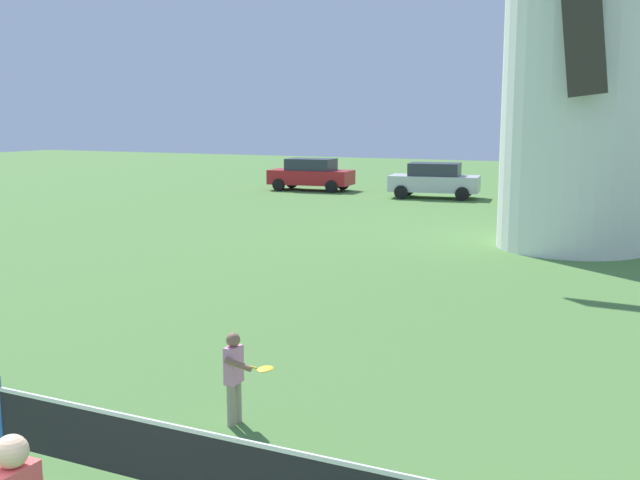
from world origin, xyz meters
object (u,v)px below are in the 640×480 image
(parked_car_silver, at_px, (434,180))
(parked_car_red, at_px, (311,174))
(windmill, at_px, (582,26))
(tennis_net, at_px, (215,468))
(player_far, at_px, (236,373))
(parked_car_mustard, at_px, (560,185))

(parked_car_silver, bearing_deg, parked_car_red, 173.18)
(windmill, relative_size, tennis_net, 2.59)
(windmill, height_order, parked_car_silver, windmill)
(windmill, xyz_separation_m, parked_car_red, (-13.95, 11.79, -5.14))
(windmill, xyz_separation_m, player_far, (-1.74, -14.45, -5.32))
(parked_car_red, height_order, parked_car_mustard, same)
(player_far, bearing_deg, parked_car_silver, 102.55)
(player_far, distance_m, parked_car_silver, 26.08)
(windmill, height_order, player_far, windmill)
(windmill, height_order, parked_car_red, windmill)
(player_far, relative_size, parked_car_mustard, 0.27)
(tennis_net, xyz_separation_m, parked_car_red, (-13.42, 28.47, 0.12))
(parked_car_red, height_order, parked_car_silver, same)
(tennis_net, xyz_separation_m, player_far, (-1.21, 2.23, -0.05))
(windmill, distance_m, tennis_net, 17.50)
(parked_car_red, bearing_deg, tennis_net, -64.76)
(parked_car_silver, height_order, parked_car_mustard, same)
(tennis_net, distance_m, parked_car_silver, 28.53)
(windmill, distance_m, parked_car_red, 18.98)
(tennis_net, bearing_deg, parked_car_red, 115.24)
(player_far, height_order, parked_car_red, parked_car_red)
(tennis_net, distance_m, parked_car_mustard, 27.73)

